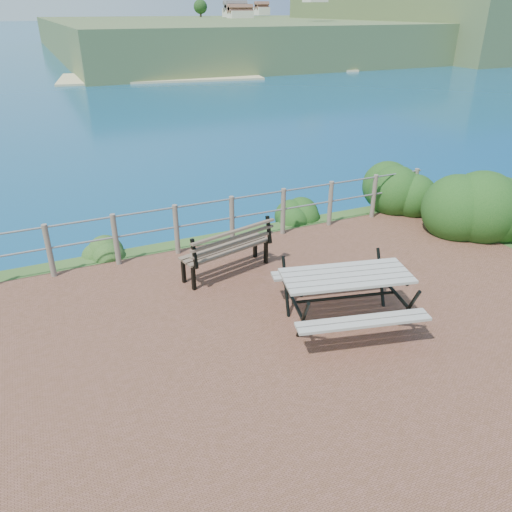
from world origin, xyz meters
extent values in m
cube|color=brown|center=(0.00, 0.00, 0.00)|extent=(10.00, 7.00, 0.12)
plane|color=navy|center=(0.00, 200.00, 0.00)|extent=(1200.00, 1200.00, 0.00)
cylinder|color=#6B5B4C|center=(-3.45, 3.35, 0.52)|extent=(0.10, 0.10, 1.00)
cylinder|color=#6B5B4C|center=(-2.30, 3.35, 0.52)|extent=(0.10, 0.10, 1.00)
cylinder|color=#6B5B4C|center=(-1.15, 3.35, 0.52)|extent=(0.10, 0.10, 1.00)
cylinder|color=#6B5B4C|center=(0.00, 3.35, 0.52)|extent=(0.10, 0.10, 1.00)
cylinder|color=#6B5B4C|center=(1.15, 3.35, 0.52)|extent=(0.10, 0.10, 1.00)
cylinder|color=#6B5B4C|center=(2.30, 3.35, 0.52)|extent=(0.10, 0.10, 1.00)
cylinder|color=#6B5B4C|center=(3.45, 3.35, 0.52)|extent=(0.10, 0.10, 1.00)
cylinder|color=#6B5B4C|center=(4.60, 3.35, 0.52)|extent=(0.10, 0.10, 1.00)
cylinder|color=slate|center=(0.00, 3.35, 0.97)|extent=(9.40, 0.04, 0.04)
cylinder|color=slate|center=(0.00, 3.35, 0.57)|extent=(9.40, 0.04, 0.04)
cube|color=#4A6030|center=(140.00, 210.00, -6.00)|extent=(260.00, 180.00, 12.00)
cube|color=beige|center=(130.00, 125.00, -11.75)|extent=(209.53, 114.73, 0.50)
cube|color=#A29D91|center=(0.50, 0.03, 0.80)|extent=(2.03, 1.19, 0.04)
cube|color=#A29D91|center=(0.50, 0.03, 0.48)|extent=(1.91, 0.70, 0.04)
cube|color=#A29D91|center=(0.50, 0.03, 0.48)|extent=(1.91, 0.70, 0.04)
cylinder|color=black|center=(0.50, 0.03, 0.43)|extent=(1.60, 0.42, 0.05)
cube|color=brown|center=(-0.57, 2.21, 0.49)|extent=(1.77, 0.85, 0.04)
cube|color=brown|center=(-0.57, 2.21, 0.79)|extent=(1.70, 0.56, 0.39)
cube|color=black|center=(-0.57, 2.21, 0.26)|extent=(0.07, 0.08, 0.47)
cube|color=black|center=(-0.57, 2.21, 0.26)|extent=(0.07, 0.08, 0.47)
cube|color=black|center=(-0.57, 2.21, 0.26)|extent=(0.07, 0.08, 0.47)
cube|color=black|center=(-0.57, 2.21, 0.26)|extent=(0.07, 0.08, 0.47)
ellipsoid|color=#164314|center=(5.05, 1.99, 0.00)|extent=(1.59, 1.59, 2.25)
ellipsoid|color=#164314|center=(4.49, 3.62, 0.00)|extent=(1.25, 1.25, 1.78)
ellipsoid|color=#224B1C|center=(-2.57, 3.89, 0.00)|extent=(0.73, 0.73, 0.46)
ellipsoid|color=#164314|center=(1.82, 3.96, 0.00)|extent=(0.83, 0.83, 0.59)
camera|label=1|loc=(-3.36, -5.30, 4.34)|focal=35.00mm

